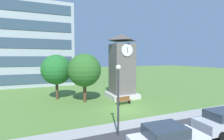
% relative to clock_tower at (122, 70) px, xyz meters
% --- Properties ---
extents(ground_plane, '(160.00, 160.00, 0.00)m').
position_rel_clock_tower_xyz_m(ground_plane, '(-2.11, -4.95, -3.82)').
color(ground_plane, '#567F38').
extents(kerb_strip, '(120.00, 1.60, 0.01)m').
position_rel_clock_tower_xyz_m(kerb_strip, '(-2.11, -8.63, -3.82)').
color(kerb_strip, '#9E9E99').
rests_on(kerb_strip, ground).
extents(office_building, '(14.95, 12.32, 16.00)m').
position_rel_clock_tower_xyz_m(office_building, '(-11.64, 18.89, 4.18)').
color(office_building, '#9EA8B2').
rests_on(office_building, ground).
extents(clock_tower, '(3.82, 3.82, 8.68)m').
position_rel_clock_tower_xyz_m(clock_tower, '(0.00, 0.00, 0.00)').
color(clock_tower, '#605B56').
rests_on(clock_tower, ground).
extents(park_bench, '(1.84, 0.68, 0.88)m').
position_rel_clock_tower_xyz_m(park_bench, '(-1.31, -3.21, -3.36)').
color(park_bench, brown).
rests_on(park_bench, ground).
extents(street_lamp, '(0.36, 0.36, 4.96)m').
position_rel_clock_tower_xyz_m(street_lamp, '(-5.15, -10.03, -0.67)').
color(street_lamp, '#333338').
rests_on(street_lamp, ground).
extents(tree_by_building, '(3.89, 3.89, 5.85)m').
position_rel_clock_tower_xyz_m(tree_by_building, '(-8.34, 2.26, 0.07)').
color(tree_by_building, '#513823').
rests_on(tree_by_building, ground).
extents(tree_streetside, '(4.02, 4.02, 5.95)m').
position_rel_clock_tower_xyz_m(tree_streetside, '(-5.30, -0.51, 0.10)').
color(tree_streetside, '#513823').
rests_on(tree_streetside, ground).
extents(parked_car_white, '(4.41, 2.17, 1.69)m').
position_rel_clock_tower_xyz_m(parked_car_white, '(-3.58, -13.19, -2.96)').
color(parked_car_white, silver).
rests_on(parked_car_white, ground).
extents(parked_car_silver, '(4.63, 2.07, 1.69)m').
position_rel_clock_tower_xyz_m(parked_car_silver, '(2.11, -12.58, -2.96)').
color(parked_car_silver, silver).
rests_on(parked_car_silver, ground).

